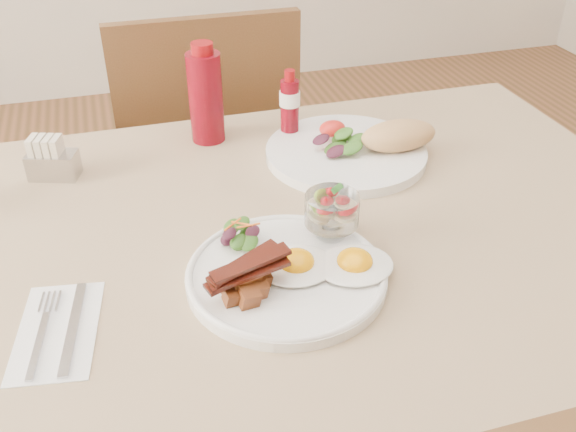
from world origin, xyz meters
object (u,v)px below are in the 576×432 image
object	(u,v)px
ketchup_bottle	(206,96)
hot_sauce_bottle	(290,106)
main_plate	(286,276)
second_plate	(358,147)
chair_far	(206,162)
table	(274,277)
fruit_cup	(332,210)
sugar_caddy	(51,161)

from	to	relation	value
ketchup_bottle	hot_sauce_bottle	size ratio (longest dim) A/B	1.38
main_plate	second_plate	xyz separation A→B (m)	(0.23, 0.31, 0.01)
chair_far	second_plate	distance (m)	0.58
table	main_plate	distance (m)	0.15
fruit_cup	second_plate	size ratio (longest dim) A/B	0.26
hot_sauce_bottle	ketchup_bottle	bearing A→B (deg)	164.82
second_plate	ketchup_bottle	distance (m)	0.30
fruit_cup	sugar_caddy	xyz separation A→B (m)	(-0.40, 0.33, -0.03)
second_plate	hot_sauce_bottle	distance (m)	0.16
main_plate	chair_far	bearing A→B (deg)	89.07
fruit_cup	hot_sauce_bottle	xyz separation A→B (m)	(0.04, 0.36, 0.01)
second_plate	sugar_caddy	bearing A→B (deg)	171.30
table	chair_far	size ratio (longest dim) A/B	1.43
main_plate	second_plate	distance (m)	0.39
chair_far	fruit_cup	xyz separation A→B (m)	(0.08, -0.72, 0.29)
second_plate	main_plate	bearing A→B (deg)	-126.51
second_plate	ketchup_bottle	xyz separation A→B (m)	(-0.25, 0.15, 0.07)
chair_far	ketchup_bottle	world-z (taller)	ketchup_bottle
chair_far	main_plate	xyz separation A→B (m)	(-0.01, -0.78, 0.24)
ketchup_bottle	hot_sauce_bottle	distance (m)	0.16
ketchup_bottle	sugar_caddy	xyz separation A→B (m)	(-0.29, -0.07, -0.06)
main_plate	second_plate	world-z (taller)	second_plate
chair_far	fruit_cup	bearing A→B (deg)	-83.99
fruit_cup	sugar_caddy	world-z (taller)	fruit_cup
table	sugar_caddy	distance (m)	0.44
chair_far	main_plate	size ratio (longest dim) A/B	3.32
fruit_cup	sugar_caddy	distance (m)	0.52
fruit_cup	second_plate	xyz separation A→B (m)	(0.14, 0.25, -0.04)
table	chair_far	xyz separation A→B (m)	(0.00, 0.66, -0.14)
table	sugar_caddy	bearing A→B (deg)	139.89
hot_sauce_bottle	sugar_caddy	world-z (taller)	hot_sauce_bottle
chair_far	table	bearing A→B (deg)	-90.00
table	chair_far	world-z (taller)	chair_far
main_plate	sugar_caddy	world-z (taller)	sugar_caddy
sugar_caddy	fruit_cup	bearing A→B (deg)	-20.77
hot_sauce_bottle	chair_far	bearing A→B (deg)	107.80
fruit_cup	second_plate	bearing A→B (deg)	60.06
fruit_cup	sugar_caddy	size ratio (longest dim) A/B	0.87
table	main_plate	bearing A→B (deg)	-96.11
fruit_cup	table	bearing A→B (deg)	144.66
table	hot_sauce_bottle	xyz separation A→B (m)	(0.12, 0.30, 0.16)
fruit_cup	second_plate	world-z (taller)	fruit_cup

